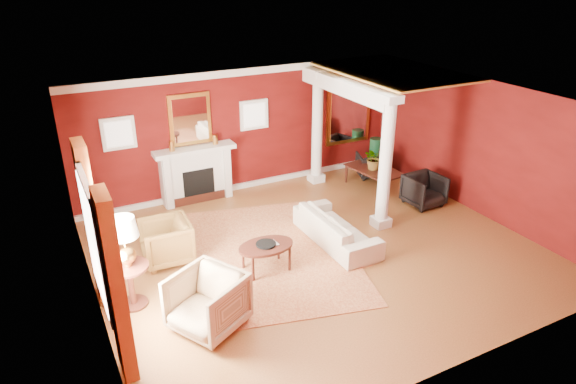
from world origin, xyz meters
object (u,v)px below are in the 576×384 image
armchair_leopard (166,239)px  side_table (125,247)px  sofa (337,223)px  dining_table (375,173)px  armchair_stripe (207,300)px  coffee_table (266,247)px

armchair_leopard → side_table: (-0.86, -1.07, 0.63)m
sofa → dining_table: (2.25, 1.84, -0.02)m
armchair_stripe → side_table: bearing=-169.4°
sofa → coffee_table: bearing=99.6°
armchair_stripe → coffee_table: size_ratio=0.98×
sofa → armchair_leopard: 3.26m
armchair_leopard → armchair_stripe: bearing=4.6°
armchair_stripe → dining_table: bearing=91.5°
armchair_stripe → dining_table: size_ratio=0.71×
sofa → armchair_leopard: (-3.15, 0.84, 0.03)m
sofa → armchair_stripe: (-3.11, -1.31, 0.09)m
dining_table → sofa: bearing=121.5°
armchair_leopard → side_table: 1.51m
armchair_leopard → armchair_stripe: (0.04, -2.16, 0.05)m
sofa → coffee_table: 1.68m
coffee_table → dining_table: dining_table is taller
sofa → armchair_stripe: 3.37m
armchair_leopard → dining_table: (5.40, 0.99, -0.05)m
side_table → coffee_table: bearing=-1.4°
coffee_table → dining_table: 4.44m
sofa → dining_table: bearing=-50.9°
armchair_stripe → dining_table: armchair_stripe is taller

